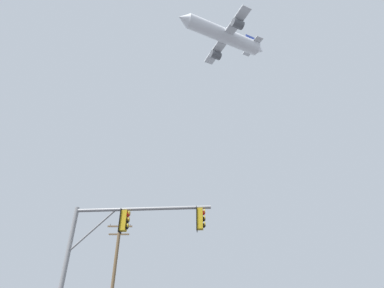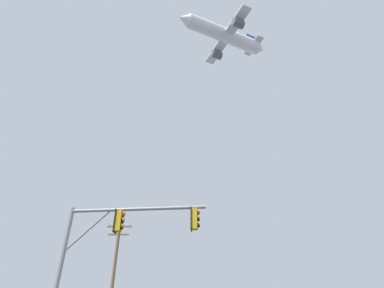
% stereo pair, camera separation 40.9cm
% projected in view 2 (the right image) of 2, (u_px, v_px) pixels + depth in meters
% --- Properties ---
extents(signal_pole_near, '(6.26, 0.80, 5.56)m').
position_uv_depth(signal_pole_near, '(116.00, 236.00, 12.72)').
color(signal_pole_near, gray).
rests_on(signal_pole_near, ground).
extents(utility_pole, '(2.20, 0.28, 8.69)m').
position_uv_depth(utility_pole, '(114.00, 269.00, 24.49)').
color(utility_pole, brown).
rests_on(utility_pole, ground).
extents(airplane, '(19.03, 14.70, 5.45)m').
position_uv_depth(airplane, '(224.00, 35.00, 59.78)').
color(airplane, white).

